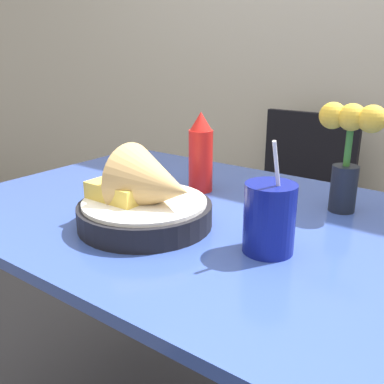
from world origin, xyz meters
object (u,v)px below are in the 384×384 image
Objects in this scene: flower_vase at (349,145)px; ketchup_bottle at (201,153)px; drink_cup at (269,220)px; chair_far_window at (298,200)px; food_basket at (149,200)px.

ketchup_bottle is at bearing -168.35° from flower_vase.
drink_cup is at bearing -97.92° from flower_vase.
drink_cup is at bearing -70.84° from chair_far_window.
ketchup_bottle reaches higher than chair_far_window.
food_basket is 1.32× the size of drink_cup.
chair_far_window is 0.87m from flower_vase.
flower_vase reaches higher than ketchup_bottle.
chair_far_window is at bearing 109.16° from drink_cup.
flower_vase is (0.35, 0.07, 0.06)m from ketchup_bottle.
food_basket is 0.28m from ketchup_bottle.
food_basket is 1.36× the size of ketchup_bottle.
drink_cup is (0.26, 0.04, 0.00)m from food_basket.
food_basket is 0.26m from drink_cup.
food_basket is at bearing -85.57° from chair_far_window.
food_basket is (0.08, -1.01, 0.30)m from chair_far_window.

